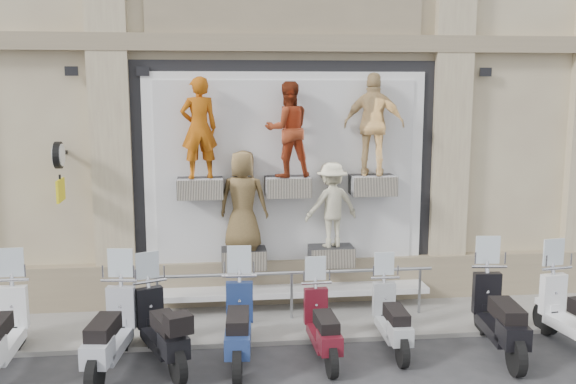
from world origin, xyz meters
name	(u,v)px	position (x,y,z in m)	size (l,w,h in m)	color
ground	(308,372)	(0.00, 0.00, 0.00)	(90.00, 90.00, 0.00)	#313134
sidewalk	(291,318)	(0.00, 2.10, 0.04)	(16.00, 2.20, 0.08)	#999791
building	(267,4)	(0.00, 7.00, 6.00)	(14.00, 8.60, 12.00)	beige
shop_vitrine	(291,179)	(0.07, 2.74, 2.44)	(5.60, 0.83, 4.30)	black
guard_rail	(292,297)	(0.00, 2.00, 0.47)	(5.06, 0.10, 0.93)	#9EA0A5
clock_sign_bracket	(59,164)	(-3.90, 2.47, 2.80)	(0.10, 0.80, 1.02)	black
scooter_b	(0,316)	(-4.39, 0.53, 0.84)	(0.60, 2.06, 1.68)	white
scooter_c	(109,317)	(-2.84, 0.37, 0.83)	(0.60, 2.05, 1.66)	#A3A6B1
scooter_d	(161,314)	(-2.12, 0.50, 0.79)	(0.57, 1.95, 1.58)	black
scooter_e	(238,310)	(-0.98, 0.46, 0.82)	(0.59, 2.01, 1.63)	navy
scooter_f	(323,313)	(0.29, 0.45, 0.72)	(0.52, 1.78, 1.45)	#500D18
scooter_g	(392,306)	(1.42, 0.66, 0.71)	(0.51, 1.76, 1.43)	#9C9FA2
scooter_h	(500,301)	(3.02, 0.33, 0.85)	(0.61, 2.10, 1.71)	black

